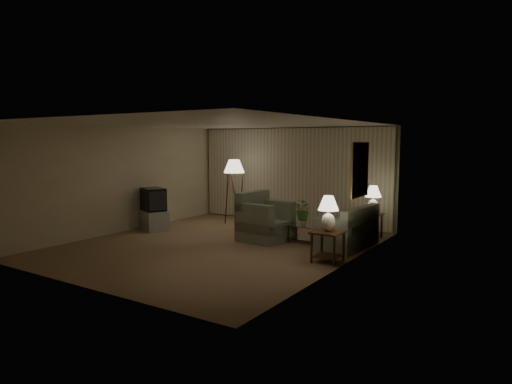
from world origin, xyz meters
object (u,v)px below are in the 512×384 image
(table_lamp_near, at_px, (328,210))
(coffee_table, at_px, (309,231))
(sofa, at_px, (347,231))
(ottoman, at_px, (275,221))
(side_table_near, at_px, (328,241))
(armchair, at_px, (265,222))
(vase, at_px, (303,221))
(side_table_far, at_px, (372,222))
(floor_lamp, at_px, (234,190))
(crt_tv, at_px, (153,199))
(table_lamp_far, at_px, (373,197))
(tv_cabinet, at_px, (154,220))

(table_lamp_near, distance_m, coffee_table, 1.76)
(sofa, relative_size, ottoman, 3.26)
(sofa, bearing_deg, side_table_near, 10.32)
(side_table_near, relative_size, coffee_table, 0.60)
(armchair, height_order, vase, armchair)
(side_table_far, bearing_deg, floor_lamp, -176.73)
(table_lamp_near, distance_m, floor_lamp, 4.57)
(sofa, xyz_separation_m, armchair, (-1.87, -0.36, 0.08))
(table_lamp_near, bearing_deg, vase, 132.86)
(table_lamp_near, bearing_deg, crt_tv, 174.18)
(coffee_table, bearing_deg, sofa, 6.63)
(armchair, distance_m, table_lamp_far, 2.64)
(table_lamp_far, bearing_deg, side_table_near, -90.00)
(table_lamp_far, bearing_deg, coffee_table, -126.80)
(coffee_table, height_order, floor_lamp, floor_lamp)
(side_table_far, relative_size, table_lamp_near, 0.88)
(floor_lamp, bearing_deg, sofa, -15.29)
(sofa, distance_m, side_table_far, 1.26)
(table_lamp_far, distance_m, crt_tv, 5.60)
(table_lamp_far, height_order, vase, table_lamp_far)
(floor_lamp, relative_size, vase, 11.84)
(sofa, height_order, side_table_far, sofa)
(side_table_near, height_order, tv_cabinet, side_table_near)
(side_table_near, relative_size, table_lamp_far, 0.90)
(armchair, relative_size, floor_lamp, 0.70)
(tv_cabinet, xyz_separation_m, vase, (4.04, 0.72, 0.24))
(side_table_near, xyz_separation_m, coffee_table, (-1.01, 1.25, -0.14))
(sofa, relative_size, floor_lamp, 0.97)
(sofa, distance_m, side_table_near, 1.36)
(side_table_near, height_order, crt_tv, crt_tv)
(floor_lamp, bearing_deg, crt_tv, -124.97)
(sofa, height_order, table_lamp_far, table_lamp_far)
(side_table_far, height_order, tv_cabinet, side_table_far)
(ottoman, bearing_deg, table_lamp_far, 2.58)
(side_table_far, bearing_deg, vase, -130.67)
(side_table_far, bearing_deg, crt_tv, -158.29)
(sofa, relative_size, side_table_near, 2.90)
(side_table_far, relative_size, ottoman, 1.12)
(side_table_far, distance_m, table_lamp_near, 2.67)
(crt_tv, bearing_deg, table_lamp_near, 18.96)
(crt_tv, xyz_separation_m, floor_lamp, (1.29, 1.85, 0.15))
(side_table_near, relative_size, vase, 3.94)
(floor_lamp, bearing_deg, side_table_near, -31.31)
(side_table_far, xyz_separation_m, table_lamp_far, (0.00, 0.00, 0.60))
(crt_tv, bearing_deg, side_table_far, 46.48)
(armchair, relative_size, crt_tv, 1.50)
(vase, bearing_deg, tv_cabinet, -169.89)
(table_lamp_near, bearing_deg, coffee_table, 128.93)
(sofa, height_order, coffee_table, sofa)
(armchair, relative_size, tv_cabinet, 1.21)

